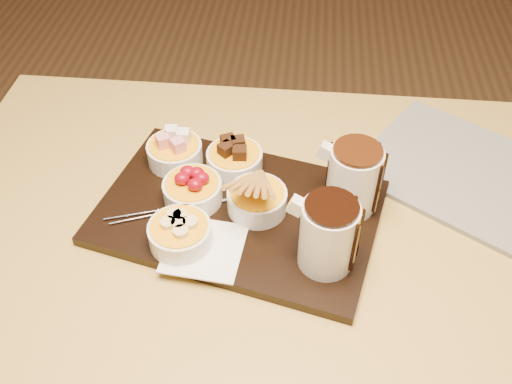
# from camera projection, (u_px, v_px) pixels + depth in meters

# --- Properties ---
(dining_table) EXTENTS (1.20, 0.80, 0.75)m
(dining_table) POSITION_uv_depth(u_px,v_px,m) (272.00, 264.00, 1.02)
(dining_table) COLOR #BD9B46
(dining_table) RESTS_ON ground
(serving_board) EXTENTS (0.52, 0.40, 0.02)m
(serving_board) POSITION_uv_depth(u_px,v_px,m) (238.00, 212.00, 0.97)
(serving_board) COLOR black
(serving_board) RESTS_ON dining_table
(napkin) EXTENTS (0.13, 0.13, 0.00)m
(napkin) POSITION_uv_depth(u_px,v_px,m) (204.00, 248.00, 0.90)
(napkin) COLOR white
(napkin) RESTS_ON serving_board
(bowl_marshmallows) EXTENTS (0.10, 0.10, 0.04)m
(bowl_marshmallows) POSITION_uv_depth(u_px,v_px,m) (175.00, 153.00, 1.03)
(bowl_marshmallows) COLOR silver
(bowl_marshmallows) RESTS_ON serving_board
(bowl_cake) EXTENTS (0.10, 0.10, 0.04)m
(bowl_cake) POSITION_uv_depth(u_px,v_px,m) (235.00, 161.00, 1.02)
(bowl_cake) COLOR silver
(bowl_cake) RESTS_ON serving_board
(bowl_strawberries) EXTENTS (0.10, 0.10, 0.04)m
(bowl_strawberries) POSITION_uv_depth(u_px,v_px,m) (193.00, 191.00, 0.96)
(bowl_strawberries) COLOR silver
(bowl_strawberries) RESTS_ON serving_board
(bowl_biscotti) EXTENTS (0.10, 0.10, 0.04)m
(bowl_biscotti) POSITION_uv_depth(u_px,v_px,m) (257.00, 201.00, 0.95)
(bowl_biscotti) COLOR silver
(bowl_biscotti) RESTS_ON serving_board
(bowl_bananas) EXTENTS (0.10, 0.10, 0.04)m
(bowl_bananas) POSITION_uv_depth(u_px,v_px,m) (180.00, 235.00, 0.89)
(bowl_bananas) COLOR silver
(bowl_bananas) RESTS_ON serving_board
(pitcher_dark_chocolate) EXTENTS (0.10, 0.10, 0.12)m
(pitcher_dark_chocolate) POSITION_uv_depth(u_px,v_px,m) (328.00, 236.00, 0.84)
(pitcher_dark_chocolate) COLOR silver
(pitcher_dark_chocolate) RESTS_ON serving_board
(pitcher_milk_chocolate) EXTENTS (0.10, 0.10, 0.12)m
(pitcher_milk_chocolate) POSITION_uv_depth(u_px,v_px,m) (353.00, 180.00, 0.93)
(pitcher_milk_chocolate) COLOR silver
(pitcher_milk_chocolate) RESTS_ON serving_board
(fondue_skewers) EXTENTS (0.11, 0.26, 0.01)m
(fondue_skewers) POSITION_uv_depth(u_px,v_px,m) (182.00, 206.00, 0.96)
(fondue_skewers) COLOR silver
(fondue_skewers) RESTS_ON serving_board
(newspaper) EXTENTS (0.45, 0.42, 0.01)m
(newspaper) POSITION_uv_depth(u_px,v_px,m) (466.00, 173.00, 1.04)
(newspaper) COLOR beige
(newspaper) RESTS_ON dining_table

